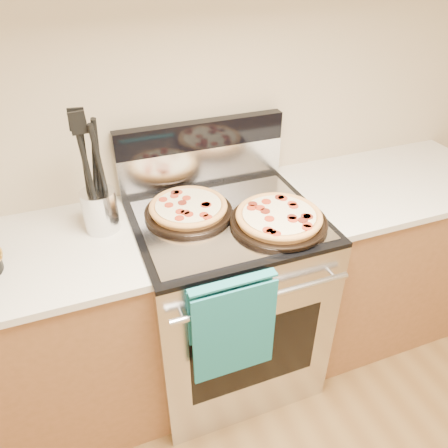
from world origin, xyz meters
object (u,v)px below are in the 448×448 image
object	(u,v)px
pepperoni_pizza_back	(188,209)
utensil_crock	(100,210)
pepperoni_pizza_front	(279,218)
range_body	(226,300)

from	to	relation	value
pepperoni_pizza_back	utensil_crock	world-z (taller)	utensil_crock
pepperoni_pizza_front	utensil_crock	xyz separation A→B (m)	(-0.66, 0.24, 0.04)
range_body	pepperoni_pizza_back	xyz separation A→B (m)	(-0.14, 0.07, 0.50)
utensil_crock	range_body	bearing A→B (deg)	-12.87
pepperoni_pizza_back	pepperoni_pizza_front	world-z (taller)	pepperoni_pizza_front
pepperoni_pizza_back	pepperoni_pizza_front	xyz separation A→B (m)	(0.31, -0.20, 0.00)
range_body	pepperoni_pizza_back	distance (m)	0.52
range_body	utensil_crock	xyz separation A→B (m)	(-0.48, 0.11, 0.54)
pepperoni_pizza_back	utensil_crock	distance (m)	0.35
range_body	pepperoni_pizza_front	xyz separation A→B (m)	(0.17, -0.13, 0.50)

